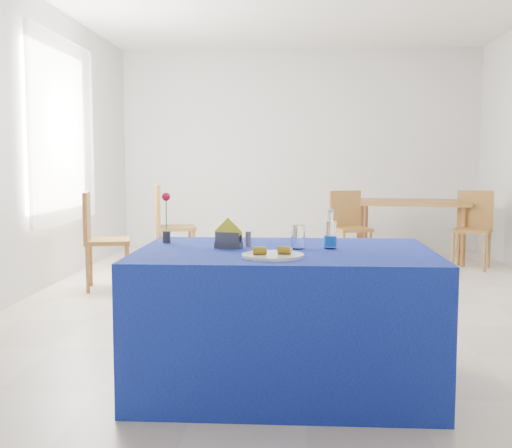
# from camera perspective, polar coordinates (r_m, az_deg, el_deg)

# --- Properties ---
(floor) EXTENTS (7.00, 7.00, 0.00)m
(floor) POSITION_cam_1_polar(r_m,az_deg,el_deg) (5.75, 4.03, -6.87)
(floor) COLOR beige
(floor) RESTS_ON ground
(room_shell) EXTENTS (7.00, 7.00, 7.00)m
(room_shell) POSITION_cam_1_polar(r_m,az_deg,el_deg) (5.64, 4.15, 10.75)
(room_shell) COLOR silver
(room_shell) RESTS_ON ground
(window_pane) EXTENTS (0.04, 1.50, 1.60)m
(window_pane) POSITION_cam_1_polar(r_m,az_deg,el_deg) (6.86, -17.25, 7.93)
(window_pane) COLOR white
(window_pane) RESTS_ON room_shell
(curtain) EXTENTS (0.04, 1.75, 1.85)m
(curtain) POSITION_cam_1_polar(r_m,az_deg,el_deg) (6.84, -16.70, 7.95)
(curtain) COLOR white
(curtain) RESTS_ON room_shell
(plate) EXTENTS (0.31, 0.31, 0.01)m
(plate) POSITION_cam_1_polar(r_m,az_deg,el_deg) (3.22, 1.48, -2.82)
(plate) COLOR white
(plate) RESTS_ON blue_table
(drinking_glass) EXTENTS (0.07, 0.07, 0.13)m
(drinking_glass) POSITION_cam_1_polar(r_m,az_deg,el_deg) (3.52, 3.78, -1.16)
(drinking_glass) COLOR white
(drinking_glass) RESTS_ON blue_table
(salt_shaker) EXTENTS (0.03, 0.03, 0.08)m
(salt_shaker) POSITION_cam_1_polar(r_m,az_deg,el_deg) (3.58, -1.81, -1.40)
(salt_shaker) COLOR gray
(salt_shaker) RESTS_ON blue_table
(pepper_shaker) EXTENTS (0.03, 0.03, 0.08)m
(pepper_shaker) POSITION_cam_1_polar(r_m,az_deg,el_deg) (3.61, -0.70, -1.35)
(pepper_shaker) COLOR slate
(pepper_shaker) RESTS_ON blue_table
(blue_table) EXTENTS (1.60, 1.10, 0.76)m
(blue_table) POSITION_cam_1_polar(r_m,az_deg,el_deg) (3.57, 2.53, -8.34)
(blue_table) COLOR navy
(blue_table) RESTS_ON floor
(water_bottle) EXTENTS (0.07, 0.07, 0.21)m
(water_bottle) POSITION_cam_1_polar(r_m,az_deg,el_deg) (3.55, 6.61, -1.03)
(water_bottle) COLOR white
(water_bottle) RESTS_ON blue_table
(napkin_holder) EXTENTS (0.16, 0.09, 0.17)m
(napkin_holder) POSITION_cam_1_polar(r_m,az_deg,el_deg) (3.54, -2.46, -1.38)
(napkin_holder) COLOR #39393E
(napkin_holder) RESTS_ON blue_table
(rose_vase) EXTENTS (0.05, 0.05, 0.30)m
(rose_vase) POSITION_cam_1_polar(r_m,az_deg,el_deg) (3.80, -7.98, 0.51)
(rose_vase) COLOR #26262B
(rose_vase) RESTS_ON blue_table
(oak_table) EXTENTS (1.52, 1.12, 0.76)m
(oak_table) POSITION_cam_1_polar(r_m,az_deg,el_deg) (8.27, 13.70, 1.52)
(oak_table) COLOR #985F2C
(oak_table) RESTS_ON floor
(chair_bg_left) EXTENTS (0.51, 0.51, 0.89)m
(chair_bg_left) POSITION_cam_1_polar(r_m,az_deg,el_deg) (7.72, 8.22, 0.13)
(chair_bg_left) COLOR olive
(chair_bg_left) RESTS_ON floor
(chair_bg_right) EXTENTS (0.53, 0.53, 0.90)m
(chair_bg_right) POSITION_cam_1_polar(r_m,az_deg,el_deg) (7.87, 18.75, 0.04)
(chair_bg_right) COLOR olive
(chair_bg_right) RESTS_ON floor
(chair_win_a) EXTENTS (0.51, 0.51, 0.95)m
(chair_win_a) POSITION_cam_1_polar(r_m,az_deg,el_deg) (6.37, -13.83, -0.81)
(chair_win_a) COLOR olive
(chair_win_a) RESTS_ON floor
(chair_win_b) EXTENTS (0.54, 0.54, 0.98)m
(chair_win_b) POSITION_cam_1_polar(r_m,az_deg,el_deg) (7.36, -7.89, 0.28)
(chair_win_b) COLOR olive
(chair_win_b) RESTS_ON floor
(banana_pieces) EXTENTS (0.20, 0.08, 0.04)m
(banana_pieces) POSITION_cam_1_polar(r_m,az_deg,el_deg) (3.20, 1.47, -2.35)
(banana_pieces) COLOR gold
(banana_pieces) RESTS_ON plate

